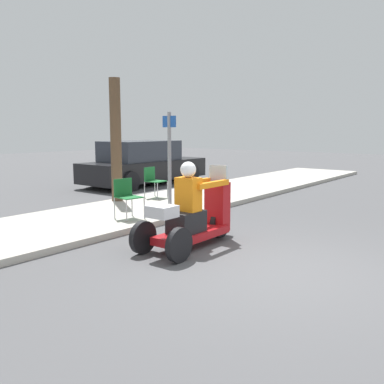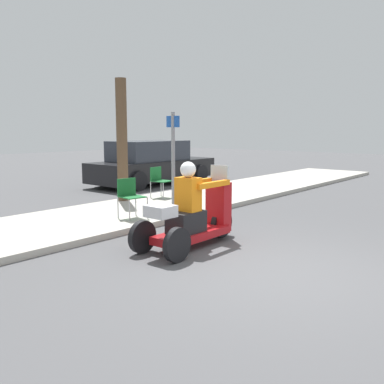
{
  "view_description": "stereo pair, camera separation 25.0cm",
  "coord_description": "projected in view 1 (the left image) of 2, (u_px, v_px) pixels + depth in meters",
  "views": [
    {
      "loc": [
        -5.24,
        -2.56,
        1.96
      ],
      "look_at": [
        0.27,
        1.73,
        0.93
      ],
      "focal_mm": 40.0,
      "sensor_mm": 36.0,
      "label": 1
    },
    {
      "loc": [
        -5.09,
        -2.75,
        1.96
      ],
      "look_at": [
        0.27,
        1.73,
        0.93
      ],
      "focal_mm": 40.0,
      "sensor_mm": 36.0,
      "label": 2
    }
  ],
  "objects": [
    {
      "name": "tree_trunk",
      "position": [
        116.0,
        140.0,
        10.89
      ],
      "size": [
        0.28,
        0.28,
        3.12
      ],
      "color": "brown",
      "rests_on": "sidewalk_strip"
    },
    {
      "name": "motorcycle_trike",
      "position": [
        193.0,
        217.0,
        7.14
      ],
      "size": [
        2.16,
        0.84,
        1.44
      ],
      "color": "black",
      "rests_on": "ground"
    },
    {
      "name": "ground_plane",
      "position": [
        278.0,
        272.0,
        5.93
      ],
      "size": [
        60.0,
        60.0,
        0.0
      ],
      "primitive_type": "plane",
      "color": "#4C4C4F"
    },
    {
      "name": "sidewalk_strip",
      "position": [
        73.0,
        223.0,
        8.72
      ],
      "size": [
        28.0,
        2.8,
        0.12
      ],
      "color": "#B2ADA3",
      "rests_on": "ground"
    },
    {
      "name": "street_sign",
      "position": [
        170.0,
        159.0,
        9.16
      ],
      "size": [
        0.08,
        0.36,
        2.2
      ],
      "color": "gray",
      "rests_on": "sidewalk_strip"
    },
    {
      "name": "folding_chair_curbside",
      "position": [
        153.0,
        179.0,
        11.56
      ],
      "size": [
        0.5,
        0.5,
        0.82
      ],
      "color": "#A5A8AD",
      "rests_on": "sidewalk_strip"
    },
    {
      "name": "folding_chair_set_back",
      "position": [
        126.0,
        194.0,
        8.87
      ],
      "size": [
        0.53,
        0.53,
        0.82
      ],
      "color": "#A5A8AD",
      "rests_on": "sidewalk_strip"
    },
    {
      "name": "parked_car_lot_far",
      "position": [
        144.0,
        164.0,
        15.22
      ],
      "size": [
        4.9,
        1.98,
        1.55
      ],
      "color": "black",
      "rests_on": "ground"
    }
  ]
}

